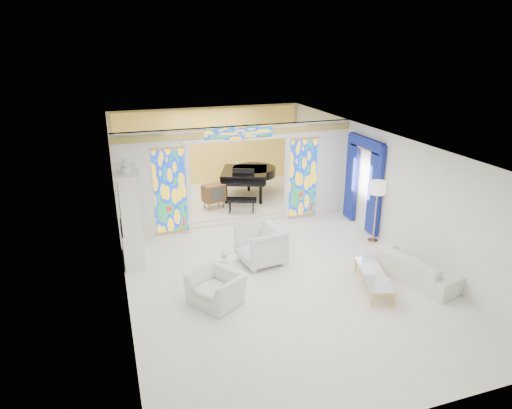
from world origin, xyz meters
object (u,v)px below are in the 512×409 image
object	(u,v)px
tv_console	(214,193)
armchair_right	(261,245)
sofa	(415,267)
coffee_table	(374,275)
grand_piano	(249,174)
china_cabinet	(130,217)
armchair_left	(217,288)

from	to	relation	value
tv_console	armchair_right	bearing A→B (deg)	-102.02
sofa	coffee_table	world-z (taller)	sofa
coffee_table	armchair_right	bearing A→B (deg)	134.87
sofa	armchair_right	bearing A→B (deg)	44.11
armchair_right	grand_piano	bearing A→B (deg)	158.03
china_cabinet	armchair_right	xyz separation A→B (m)	(3.01, -1.21, -0.69)
china_cabinet	armchair_right	distance (m)	3.32
armchair_left	sofa	xyz separation A→B (m)	(4.64, -0.48, -0.02)
armchair_right	tv_console	xyz separation A→B (m)	(-0.29, 3.76, 0.21)
armchair_left	armchair_right	world-z (taller)	armchair_right
tv_console	armchair_left	bearing A→B (deg)	-119.38
china_cabinet	armchair_right	size ratio (longest dim) A/B	2.57
coffee_table	tv_console	distance (m)	6.21
china_cabinet	grand_piano	world-z (taller)	china_cabinet
armchair_left	china_cabinet	bearing A→B (deg)	175.64
armchair_right	tv_console	size ratio (longest dim) A/B	1.35
armchair_right	sofa	world-z (taller)	armchair_right
tv_console	china_cabinet	bearing A→B (deg)	-153.28
armchair_right	armchair_left	bearing A→B (deg)	-53.73
grand_piano	china_cabinet	bearing A→B (deg)	-120.19
armchair_left	tv_console	xyz separation A→B (m)	(1.20, 5.21, 0.35)
armchair_right	grand_piano	size ratio (longest dim) A/B	0.35
china_cabinet	armchair_right	bearing A→B (deg)	-21.92
grand_piano	sofa	bearing A→B (deg)	-52.13
armchair_left	tv_console	bearing A→B (deg)	132.88
armchair_right	tv_console	bearing A→B (deg)	176.50
armchair_left	grand_piano	bearing A→B (deg)	122.23
armchair_right	sofa	distance (m)	3.70
grand_piano	tv_console	bearing A→B (deg)	-129.42
coffee_table	grand_piano	distance (m)	6.67
armchair_right	tv_console	world-z (taller)	armchair_right
coffee_table	grand_piano	bearing A→B (deg)	97.29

